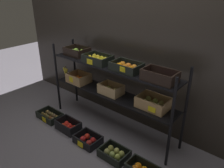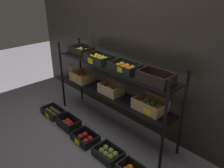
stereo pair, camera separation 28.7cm
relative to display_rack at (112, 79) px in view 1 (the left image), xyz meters
name	(u,v)px [view 1 (the left image)]	position (x,y,z in m)	size (l,w,h in m)	color
ground_plane	(112,126)	(-0.01, 0.00, -0.73)	(10.00, 10.00, 0.00)	slate
storefront_wall	(130,50)	(-0.01, 0.38, 0.29)	(4.26, 0.12, 2.04)	#2D2823
display_rack	(112,79)	(0.00, 0.00, 0.00)	(1.98, 0.39, 1.06)	black
crate_ground_kiwi	(50,116)	(-0.84, -0.44, -0.69)	(0.37, 0.24, 0.10)	black
crate_ground_apple_red	(68,126)	(-0.41, -0.45, -0.68)	(0.33, 0.21, 0.14)	black
crate_ground_center_apple_red	(88,140)	(-0.01, -0.47, -0.69)	(0.32, 0.25, 0.10)	black
crate_ground_pear	(114,154)	(0.40, -0.45, -0.68)	(0.33, 0.24, 0.10)	black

